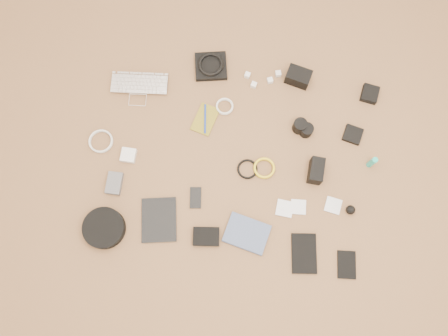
# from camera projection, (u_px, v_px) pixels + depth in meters

# --- Properties ---
(room_shell) EXTENTS (4.04, 4.04, 2.58)m
(room_shell) POSITION_uv_depth(u_px,v_px,m) (235.00, 14.00, 0.97)
(room_shell) COLOR olive
(room_shell) RESTS_ON ground
(laptop) EXTENTS (0.31, 0.22, 0.02)m
(laptop) POSITION_uv_depth(u_px,v_px,m) (139.00, 91.00, 2.26)
(laptop) COLOR silver
(laptop) RESTS_ON ground
(headphone_pouch) EXTENTS (0.19, 0.18, 0.03)m
(headphone_pouch) POSITION_uv_depth(u_px,v_px,m) (211.00, 66.00, 2.29)
(headphone_pouch) COLOR black
(headphone_pouch) RESTS_ON ground
(headphones) EXTENTS (0.18, 0.18, 0.02)m
(headphones) POSITION_uv_depth(u_px,v_px,m) (211.00, 64.00, 2.27)
(headphones) COLOR black
(headphones) RESTS_ON headphone_pouch
(charger_a) EXTENTS (0.03, 0.03, 0.03)m
(charger_a) POSITION_uv_depth(u_px,v_px,m) (247.00, 75.00, 2.28)
(charger_a) COLOR silver
(charger_a) RESTS_ON ground
(charger_b) EXTENTS (0.04, 0.04, 0.03)m
(charger_b) POSITION_uv_depth(u_px,v_px,m) (270.00, 80.00, 2.28)
(charger_b) COLOR silver
(charger_b) RESTS_ON ground
(charger_c) EXTENTS (0.03, 0.03, 0.03)m
(charger_c) POSITION_uv_depth(u_px,v_px,m) (278.00, 74.00, 2.29)
(charger_c) COLOR silver
(charger_c) RESTS_ON ground
(charger_d) EXTENTS (0.03, 0.03, 0.03)m
(charger_d) POSITION_uv_depth(u_px,v_px,m) (254.00, 85.00, 2.27)
(charger_d) COLOR silver
(charger_d) RESTS_ON ground
(dslr_camera) EXTENTS (0.14, 0.11, 0.07)m
(dslr_camera) POSITION_uv_depth(u_px,v_px,m) (298.00, 77.00, 2.26)
(dslr_camera) COLOR black
(dslr_camera) RESTS_ON ground
(lens_pouch) EXTENTS (0.10, 0.11, 0.03)m
(lens_pouch) POSITION_uv_depth(u_px,v_px,m) (370.00, 94.00, 2.25)
(lens_pouch) COLOR black
(lens_pouch) RESTS_ON ground
(notebook_olive) EXTENTS (0.14, 0.18, 0.01)m
(notebook_olive) POSITION_uv_depth(u_px,v_px,m) (205.00, 119.00, 2.23)
(notebook_olive) COLOR olive
(notebook_olive) RESTS_ON ground
(pen_blue) EXTENTS (0.03, 0.16, 0.01)m
(pen_blue) POSITION_uv_depth(u_px,v_px,m) (205.00, 119.00, 2.22)
(pen_blue) COLOR #1432AA
(pen_blue) RESTS_ON notebook_olive
(cable_white_a) EXTENTS (0.09, 0.09, 0.01)m
(cable_white_a) POSITION_uv_depth(u_px,v_px,m) (225.00, 107.00, 2.25)
(cable_white_a) COLOR silver
(cable_white_a) RESTS_ON ground
(lens_a) EXTENTS (0.09, 0.09, 0.07)m
(lens_a) POSITION_uv_depth(u_px,v_px,m) (300.00, 126.00, 2.19)
(lens_a) COLOR black
(lens_a) RESTS_ON ground
(lens_b) EXTENTS (0.07, 0.07, 0.06)m
(lens_b) POSITION_uv_depth(u_px,v_px,m) (306.00, 130.00, 2.19)
(lens_b) COLOR black
(lens_b) RESTS_ON ground
(card_reader) EXTENTS (0.11, 0.11, 0.02)m
(card_reader) POSITION_uv_depth(u_px,v_px,m) (353.00, 135.00, 2.20)
(card_reader) COLOR black
(card_reader) RESTS_ON ground
(power_brick) EXTENTS (0.07, 0.07, 0.03)m
(power_brick) POSITION_uv_depth(u_px,v_px,m) (128.00, 155.00, 2.17)
(power_brick) COLOR silver
(power_brick) RESTS_ON ground
(cable_white_b) EXTENTS (0.15, 0.15, 0.01)m
(cable_white_b) POSITION_uv_depth(u_px,v_px,m) (101.00, 142.00, 2.20)
(cable_white_b) COLOR silver
(cable_white_b) RESTS_ON ground
(cable_black) EXTENTS (0.13, 0.13, 0.01)m
(cable_black) POSITION_uv_depth(u_px,v_px,m) (247.00, 169.00, 2.16)
(cable_black) COLOR black
(cable_black) RESTS_ON ground
(cable_yellow) EXTENTS (0.13, 0.13, 0.01)m
(cable_yellow) POSITION_uv_depth(u_px,v_px,m) (264.00, 168.00, 2.16)
(cable_yellow) COLOR yellow
(cable_yellow) RESTS_ON ground
(flash) EXTENTS (0.07, 0.12, 0.09)m
(flash) POSITION_uv_depth(u_px,v_px,m) (316.00, 171.00, 2.12)
(flash) COLOR black
(flash) RESTS_ON ground
(lens_cleaner) EXTENTS (0.03, 0.03, 0.10)m
(lens_cleaner) POSITION_uv_depth(u_px,v_px,m) (372.00, 162.00, 2.13)
(lens_cleaner) COLOR #1BB19D
(lens_cleaner) RESTS_ON ground
(battery_charger) EXTENTS (0.07, 0.11, 0.03)m
(battery_charger) POSITION_uv_depth(u_px,v_px,m) (114.00, 183.00, 2.14)
(battery_charger) COLOR #535358
(battery_charger) RESTS_ON ground
(tablet) EXTENTS (0.20, 0.24, 0.01)m
(tablet) POSITION_uv_depth(u_px,v_px,m) (159.00, 220.00, 2.10)
(tablet) COLOR black
(tablet) RESTS_ON ground
(phone) EXTENTS (0.06, 0.11, 0.01)m
(phone) POSITION_uv_depth(u_px,v_px,m) (196.00, 198.00, 2.13)
(phone) COLOR black
(phone) RESTS_ON ground
(filter_case_left) EXTENTS (0.09, 0.09, 0.01)m
(filter_case_left) POSITION_uv_depth(u_px,v_px,m) (285.00, 208.00, 2.11)
(filter_case_left) COLOR silver
(filter_case_left) RESTS_ON ground
(filter_case_mid) EXTENTS (0.07, 0.07, 0.01)m
(filter_case_mid) POSITION_uv_depth(u_px,v_px,m) (298.00, 207.00, 2.12)
(filter_case_mid) COLOR silver
(filter_case_mid) RESTS_ON ground
(filter_case_right) EXTENTS (0.09, 0.09, 0.01)m
(filter_case_right) POSITION_uv_depth(u_px,v_px,m) (333.00, 205.00, 2.12)
(filter_case_right) COLOR silver
(filter_case_right) RESTS_ON ground
(air_blower) EXTENTS (0.06, 0.06, 0.04)m
(air_blower) POSITION_uv_depth(u_px,v_px,m) (351.00, 210.00, 2.10)
(air_blower) COLOR black
(air_blower) RESTS_ON ground
(headphone_case) EXTENTS (0.23, 0.23, 0.05)m
(headphone_case) POSITION_uv_depth(u_px,v_px,m) (104.00, 228.00, 2.07)
(headphone_case) COLOR black
(headphone_case) RESTS_ON ground
(drive_case) EXTENTS (0.13, 0.10, 0.03)m
(drive_case) POSITION_uv_depth(u_px,v_px,m) (206.00, 237.00, 2.07)
(drive_case) COLOR black
(drive_case) RESTS_ON ground
(paperback) EXTENTS (0.23, 0.20, 0.02)m
(paperback) POSITION_uv_depth(u_px,v_px,m) (241.00, 249.00, 2.06)
(paperback) COLOR #465577
(paperback) RESTS_ON ground
(notebook_black_a) EXTENTS (0.13, 0.20, 0.01)m
(notebook_black_a) POSITION_uv_depth(u_px,v_px,m) (304.00, 253.00, 2.06)
(notebook_black_a) COLOR black
(notebook_black_a) RESTS_ON ground
(notebook_black_b) EXTENTS (0.09, 0.13, 0.01)m
(notebook_black_b) POSITION_uv_depth(u_px,v_px,m) (347.00, 265.00, 2.05)
(notebook_black_b) COLOR black
(notebook_black_b) RESTS_ON ground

